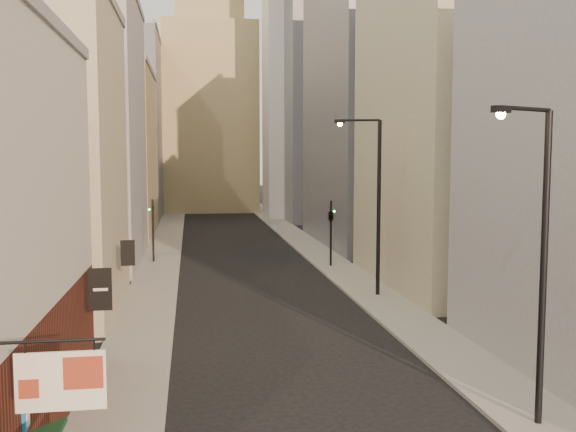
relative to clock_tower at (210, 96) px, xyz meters
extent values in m
cube|color=gray|center=(-5.50, -37.00, -17.56)|extent=(3.00, 140.00, 0.15)
cube|color=gray|center=(7.50, -37.00, -17.56)|extent=(3.00, 140.00, 0.15)
cube|color=gray|center=(-7.20, -83.00, -5.53)|extent=(0.60, 16.00, 0.40)
cylinder|color=black|center=(-5.90, -89.00, -12.73)|extent=(2.40, 0.06, 0.06)
cube|color=beige|center=(-5.50, -89.00, -13.48)|extent=(1.60, 0.06, 1.10)
cube|color=maroon|center=(-5.10, -89.00, -13.33)|extent=(0.70, 0.10, 0.60)
cube|color=maroon|center=(-6.05, -89.00, -13.58)|extent=(0.35, 0.10, 0.35)
cube|color=#1773BB|center=(-6.95, -85.80, -15.43)|extent=(0.08, 0.40, 0.50)
cube|color=black|center=(-6.30, -78.00, -14.03)|extent=(0.80, 0.08, 1.50)
cube|color=black|center=(-6.30, -68.00, -14.23)|extent=(0.70, 0.08, 1.30)
cube|color=gray|center=(-11.00, -66.00, -9.63)|extent=(8.00, 12.00, 16.00)
cube|color=gray|center=(-11.00, -50.00, -7.63)|extent=(8.00, 16.00, 20.00)
cube|color=#A08B5B|center=(-11.00, -32.00, -9.13)|extent=(8.00, 18.00, 17.00)
cube|color=gray|center=(-11.00, -12.00, -5.63)|extent=(8.00, 20.00, 24.00)
cube|color=gray|center=(13.00, -62.00, -7.63)|extent=(8.00, 16.00, 20.00)
cube|color=gray|center=(13.00, -42.00, -4.63)|extent=(8.00, 20.00, 26.00)
cube|color=gray|center=(19.00, -14.00, 7.37)|extent=(20.00, 22.00, 50.00)
cube|color=#A08B5B|center=(0.00, 0.00, -3.63)|extent=(14.00, 14.00, 28.00)
cube|color=#A08B5B|center=(0.00, 0.00, 13.37)|extent=(10.00, 10.00, 6.00)
cube|color=silver|center=(11.00, -14.00, -0.63)|extent=(8.00, 8.00, 34.00)
cylinder|color=black|center=(7.23, -83.28, -12.86)|extent=(0.21, 0.21, 9.55)
cylinder|color=black|center=(6.26, -83.71, -8.08)|extent=(1.99, 0.98, 0.13)
cube|color=black|center=(5.29, -84.14, -8.13)|extent=(0.63, 0.45, 0.19)
sphere|color=#FFB53F|center=(5.29, -84.14, -8.27)|extent=(0.25, 0.25, 0.25)
cylinder|color=black|center=(7.68, -64.83, -12.47)|extent=(0.23, 0.23, 10.33)
cylinder|color=black|center=(6.58, -64.53, -7.31)|extent=(2.25, 0.74, 0.14)
cube|color=black|center=(5.47, -64.22, -7.36)|extent=(0.68, 0.41, 0.21)
sphere|color=#FFB53F|center=(5.47, -64.22, -7.51)|extent=(0.28, 0.28, 0.28)
cylinder|color=black|center=(-6.04, -50.61, -15.13)|extent=(0.16, 0.16, 5.00)
imported|color=black|center=(-6.04, -50.61, -13.43)|extent=(0.40, 0.40, 1.18)
sphere|color=#19E533|center=(-6.29, -50.61, -13.43)|extent=(0.16, 0.16, 0.16)
cylinder|color=black|center=(7.14, -54.51, -15.13)|extent=(0.16, 0.16, 5.00)
imported|color=black|center=(7.14, -54.51, -13.43)|extent=(0.82, 0.82, 1.50)
sphere|color=#19E533|center=(7.39, -54.51, -13.43)|extent=(0.16, 0.16, 0.16)
camera|label=1|loc=(-3.13, -100.76, -9.44)|focal=40.00mm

